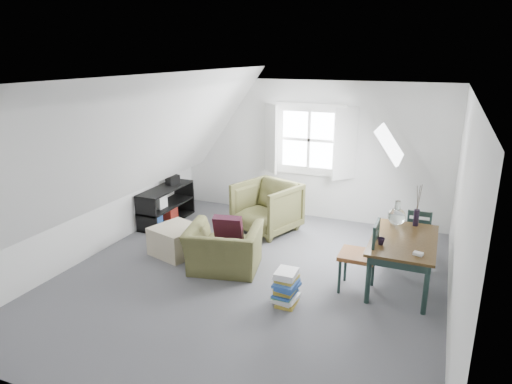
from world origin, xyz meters
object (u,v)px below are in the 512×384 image
at_px(dining_table, 403,245).
at_px(dining_chair_far, 418,233).
at_px(armchair_near, 224,270).
at_px(media_shelf, 165,207).
at_px(ottoman, 177,240).
at_px(dining_chair_near, 361,254).
at_px(magazine_stack, 286,288).
at_px(armchair_far, 267,231).

xyz_separation_m(dining_table, dining_chair_far, (0.14, 0.96, -0.17)).
height_order(armchair_near, dining_chair_far, dining_chair_far).
bearing_deg(dining_table, media_shelf, 172.35).
bearing_deg(dining_chair_far, ottoman, 30.63).
distance_m(dining_chair_far, dining_chair_near, 1.41).
xyz_separation_m(dining_table, media_shelf, (-4.17, 0.82, -0.29)).
bearing_deg(dining_chair_near, magazine_stack, -52.19).
distance_m(ottoman, media_shelf, 1.40).
distance_m(armchair_far, ottoman, 1.68).
height_order(media_shelf, magazine_stack, media_shelf).
xyz_separation_m(ottoman, dining_table, (3.26, 0.24, 0.37)).
bearing_deg(armchair_far, dining_chair_near, -18.00).
distance_m(armchair_near, armchair_far, 1.60).
bearing_deg(dining_chair_near, armchair_far, -132.65).
height_order(armchair_near, media_shelf, media_shelf).
distance_m(armchair_near, media_shelf, 2.25).
distance_m(ottoman, dining_chair_near, 2.80).
xyz_separation_m(armchair_far, dining_chair_far, (2.46, -0.18, 0.41)).
bearing_deg(dining_chair_far, media_shelf, 12.91).
xyz_separation_m(dining_chair_far, dining_chair_near, (-0.62, -1.27, 0.08)).
distance_m(armchair_far, media_shelf, 1.89).
xyz_separation_m(armchair_far, dining_chair_near, (1.85, -1.45, 0.50)).
height_order(armchair_near, magazine_stack, magazine_stack).
relative_size(armchair_far, media_shelf, 0.75).
distance_m(dining_chair_far, magazine_stack, 2.40).
xyz_separation_m(dining_chair_near, media_shelf, (-3.69, 1.13, -0.21)).
height_order(armchair_far, ottoman, armchair_far).
bearing_deg(magazine_stack, armchair_far, 116.96).
bearing_deg(dining_chair_far, armchair_far, 6.98).
bearing_deg(magazine_stack, media_shelf, 148.06).
distance_m(armchair_near, dining_table, 2.46).
bearing_deg(ottoman, armchair_near, -13.64).
bearing_deg(dining_table, magazine_stack, -137.49).
bearing_deg(media_shelf, armchair_near, -32.66).
bearing_deg(dining_table, ottoman, -172.17).
bearing_deg(armchair_far, dining_chair_far, 15.97).
xyz_separation_m(dining_chair_far, media_shelf, (-4.30, -0.13, -0.12)).
relative_size(dining_table, media_shelf, 1.06).
xyz_separation_m(armchair_far, magazine_stack, (1.09, -2.14, 0.22)).
bearing_deg(media_shelf, armchair_far, 12.31).
relative_size(armchair_far, dining_chair_far, 1.19).
height_order(dining_chair_near, media_shelf, dining_chair_near).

